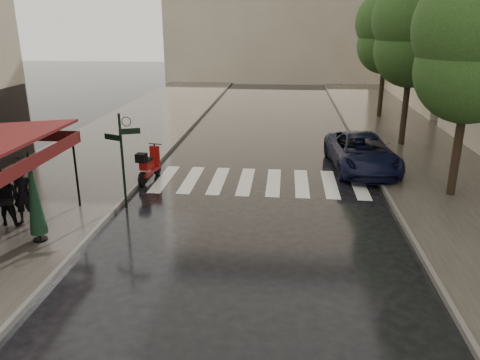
% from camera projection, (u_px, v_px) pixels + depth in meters
% --- Properties ---
extents(ground, '(120.00, 120.00, 0.00)m').
position_uv_depth(ground, '(134.00, 252.00, 12.29)').
color(ground, black).
rests_on(ground, ground).
extents(sidewalk_near, '(6.00, 60.00, 0.12)m').
position_uv_depth(sidewalk_near, '(121.00, 138.00, 24.00)').
color(sidewalk_near, '#38332D').
rests_on(sidewalk_near, ground).
extents(sidewalk_far, '(5.50, 60.00, 0.12)m').
position_uv_depth(sidewalk_far, '(417.00, 145.00, 22.64)').
color(sidewalk_far, '#38332D').
rests_on(sidewalk_far, ground).
extents(curb_near, '(0.12, 60.00, 0.16)m').
position_uv_depth(curb_near, '(179.00, 139.00, 23.71)').
color(curb_near, '#595651').
rests_on(curb_near, ground).
extents(curb_far, '(0.12, 60.00, 0.16)m').
position_uv_depth(curb_far, '(358.00, 144.00, 22.89)').
color(curb_far, '#595651').
rests_on(curb_far, ground).
extents(crosswalk, '(7.85, 3.20, 0.01)m').
position_uv_depth(crosswalk, '(260.00, 182.00, 17.67)').
color(crosswalk, silver).
rests_on(crosswalk, ground).
extents(signpost, '(1.17, 0.29, 3.10)m').
position_uv_depth(signpost, '(122.00, 153.00, 14.64)').
color(signpost, black).
rests_on(signpost, ground).
extents(tree_near, '(3.80, 3.80, 7.99)m').
position_uv_depth(tree_near, '(475.00, 36.00, 14.41)').
color(tree_near, black).
rests_on(tree_near, sidewalk_far).
extents(tree_mid, '(3.80, 3.80, 8.34)m').
position_uv_depth(tree_mid, '(414.00, 25.00, 20.93)').
color(tree_mid, black).
rests_on(tree_mid, sidewalk_far).
extents(tree_far, '(3.80, 3.80, 8.16)m').
position_uv_depth(tree_far, '(387.00, 27.00, 27.55)').
color(tree_far, black).
rests_on(tree_far, sidewalk_far).
extents(pedestrian_with_umbrella, '(1.26, 1.27, 2.47)m').
position_uv_depth(pedestrian_with_umbrella, '(20.00, 169.00, 13.36)').
color(pedestrian_with_umbrella, black).
rests_on(pedestrian_with_umbrella, sidewalk_near).
extents(pedestrian_terrace, '(0.80, 0.62, 1.65)m').
position_uv_depth(pedestrian_terrace, '(6.00, 197.00, 13.48)').
color(pedestrian_terrace, black).
rests_on(pedestrian_terrace, sidewalk_near).
extents(scooter, '(0.63, 1.94, 1.28)m').
position_uv_depth(scooter, '(149.00, 166.00, 17.64)').
color(scooter, black).
rests_on(scooter, ground).
extents(parked_car, '(2.80, 5.33, 1.43)m').
position_uv_depth(parked_car, '(362.00, 152.00, 18.97)').
color(parked_car, black).
rests_on(parked_car, ground).
extents(parasol_back, '(0.46, 0.46, 2.46)m').
position_uv_depth(parasol_back, '(34.00, 195.00, 12.27)').
color(parasol_back, black).
rests_on(parasol_back, sidewalk_near).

